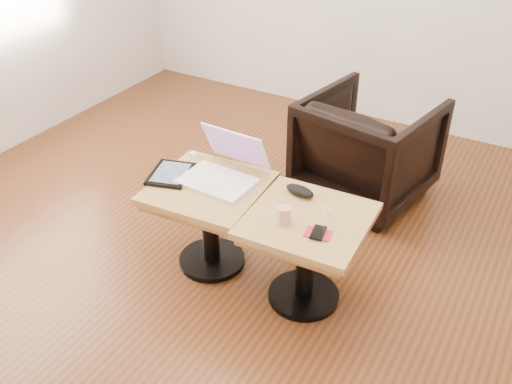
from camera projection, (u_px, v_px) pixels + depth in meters
The scene contains 11 objects.
room_shell at pixel (235, 28), 2.34m from camera, with size 4.52×4.52×2.71m.
side_table_left at pixel (209, 206), 2.97m from camera, with size 0.60×0.60×0.51m.
side_table_right at pixel (307, 239), 2.74m from camera, with size 0.59×0.59×0.51m.
laptop at pixel (223, 170), 2.93m from camera, with size 0.38×0.38×0.24m.
tablet at pixel (171, 174), 2.98m from camera, with size 0.27×0.30×0.02m.
charging_adapter at pixel (194, 155), 3.15m from camera, with size 0.04×0.04×0.02m, color white.
glasses_case at pixel (300, 191), 2.81m from camera, with size 0.16×0.07×0.05m, color black.
striped_cup at pixel (284, 215), 2.61m from camera, with size 0.06×0.06×0.08m, color #CA4050.
earbuds_tangle at pixel (326, 210), 2.71m from camera, with size 0.07×0.05×0.01m.
phone_on_sleeve at pixel (318, 233), 2.55m from camera, with size 0.13×0.11×0.01m.
armchair at pixel (368, 148), 3.58m from camera, with size 0.73×0.75×0.68m, color black.
Camera 1 is at (1.24, -1.98, 2.06)m, focal length 40.00 mm.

